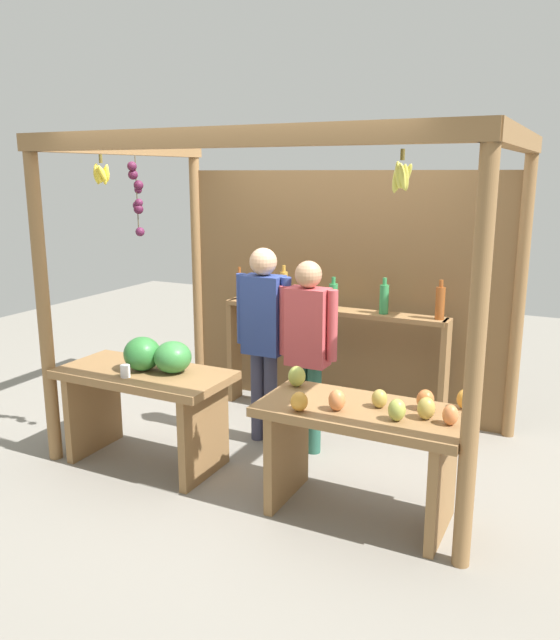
# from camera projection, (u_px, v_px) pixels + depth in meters

# --- Properties ---
(ground_plane) EXTENTS (12.00, 12.00, 0.00)m
(ground_plane) POSITION_uv_depth(u_px,v_px,m) (291.00, 446.00, 5.15)
(ground_plane) COLOR gray
(ground_plane) RESTS_ON ground
(market_stall) EXTENTS (3.21, 2.13, 2.43)m
(market_stall) POSITION_uv_depth(u_px,v_px,m) (316.00, 266.00, 5.25)
(market_stall) COLOR olive
(market_stall) RESTS_ON ground
(fruit_counter_left) EXTENTS (1.30, 0.64, 0.99)m
(fruit_counter_left) POSITION_uv_depth(u_px,v_px,m) (148.00, 386.00, 4.72)
(fruit_counter_left) COLOR olive
(fruit_counter_left) RESTS_ON ground
(fruit_counter_right) EXTENTS (1.30, 0.65, 0.88)m
(fruit_counter_right) POSITION_uv_depth(u_px,v_px,m) (363.00, 434.00, 3.99)
(fruit_counter_right) COLOR olive
(fruit_counter_right) RESTS_ON ground
(bottle_shelf_unit) EXTENTS (2.06, 0.22, 1.35)m
(bottle_shelf_unit) POSITION_uv_depth(u_px,v_px,m) (333.00, 332.00, 5.61)
(bottle_shelf_unit) COLOR olive
(bottle_shelf_unit) RESTS_ON ground
(vendor_man) EXTENTS (0.48, 0.22, 1.60)m
(vendor_man) POSITION_uv_depth(u_px,v_px,m) (264.00, 328.00, 5.05)
(vendor_man) COLOR #3B3B53
(vendor_man) RESTS_ON ground
(vendor_woman) EXTENTS (0.48, 0.21, 1.53)m
(vendor_woman) POSITION_uv_depth(u_px,v_px,m) (308.00, 341.00, 4.86)
(vendor_woman) COLOR #295D4B
(vendor_woman) RESTS_ON ground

